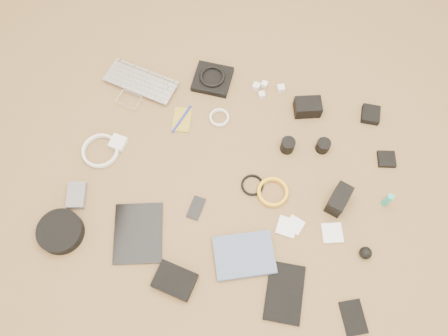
% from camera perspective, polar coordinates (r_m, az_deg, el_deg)
% --- Properties ---
extents(laptop, '(0.38, 0.31, 0.03)m').
position_cam_1_polar(laptop, '(2.10, -11.44, 9.91)').
color(laptop, '#BBBBC0').
rests_on(laptop, ground).
extents(headphone_pouch, '(0.18, 0.17, 0.03)m').
position_cam_1_polar(headphone_pouch, '(2.09, -1.52, 11.52)').
color(headphone_pouch, black).
rests_on(headphone_pouch, ground).
extents(headphones, '(0.15, 0.15, 0.02)m').
position_cam_1_polar(headphones, '(2.07, -1.53, 11.88)').
color(headphones, black).
rests_on(headphones, headphone_pouch).
extents(charger_a, '(0.04, 0.04, 0.03)m').
position_cam_1_polar(charger_a, '(2.07, 4.22, 10.58)').
color(charger_a, silver).
rests_on(charger_a, ground).
extents(charger_b, '(0.03, 0.03, 0.03)m').
position_cam_1_polar(charger_b, '(2.08, 5.29, 10.80)').
color(charger_b, silver).
rests_on(charger_b, ground).
extents(charger_c, '(0.04, 0.04, 0.03)m').
position_cam_1_polar(charger_c, '(2.08, 7.45, 10.24)').
color(charger_c, silver).
rests_on(charger_c, ground).
extents(charger_d, '(0.04, 0.04, 0.03)m').
position_cam_1_polar(charger_d, '(2.05, 4.94, 9.48)').
color(charger_d, silver).
rests_on(charger_d, ground).
extents(dslr_camera, '(0.13, 0.11, 0.07)m').
position_cam_1_polar(dslr_camera, '(2.02, 10.87, 7.82)').
color(dslr_camera, black).
rests_on(dslr_camera, ground).
extents(lens_pouch, '(0.08, 0.09, 0.03)m').
position_cam_1_polar(lens_pouch, '(2.09, 18.60, 6.65)').
color(lens_pouch, black).
rests_on(lens_pouch, ground).
extents(notebook_olive, '(0.09, 0.13, 0.01)m').
position_cam_1_polar(notebook_olive, '(2.00, -5.52, 6.30)').
color(notebook_olive, olive).
rests_on(notebook_olive, ground).
extents(pen_blue, '(0.06, 0.15, 0.01)m').
position_cam_1_polar(pen_blue, '(1.99, -5.55, 6.42)').
color(pen_blue, '#161AB3').
rests_on(pen_blue, notebook_olive).
extents(cable_white_a, '(0.11, 0.11, 0.01)m').
position_cam_1_polar(cable_white_a, '(1.99, -0.62, 6.53)').
color(cable_white_a, silver).
rests_on(cable_white_a, ground).
extents(lens_a, '(0.08, 0.08, 0.07)m').
position_cam_1_polar(lens_a, '(1.91, 8.31, 2.95)').
color(lens_a, black).
rests_on(lens_a, ground).
extents(lens_b, '(0.07, 0.07, 0.06)m').
position_cam_1_polar(lens_b, '(1.95, 12.81, 2.85)').
color(lens_b, black).
rests_on(lens_b, ground).
extents(card_reader, '(0.09, 0.09, 0.02)m').
position_cam_1_polar(card_reader, '(2.02, 20.46, 1.09)').
color(card_reader, black).
rests_on(card_reader, ground).
extents(power_brick, '(0.08, 0.08, 0.03)m').
position_cam_1_polar(power_brick, '(1.98, -13.65, 3.21)').
color(power_brick, silver).
rests_on(power_brick, ground).
extents(cable_white_b, '(0.18, 0.18, 0.01)m').
position_cam_1_polar(cable_white_b, '(1.98, -15.79, 2.10)').
color(cable_white_b, silver).
rests_on(cable_white_b, ground).
extents(cable_black, '(0.11, 0.11, 0.01)m').
position_cam_1_polar(cable_black, '(1.85, 3.71, -2.29)').
color(cable_black, black).
rests_on(cable_black, ground).
extents(cable_yellow, '(0.16, 0.16, 0.01)m').
position_cam_1_polar(cable_yellow, '(1.85, 6.36, -3.23)').
color(cable_yellow, gold).
rests_on(cable_yellow, ground).
extents(flash, '(0.10, 0.13, 0.09)m').
position_cam_1_polar(flash, '(1.85, 14.77, -4.00)').
color(flash, black).
rests_on(flash, ground).
extents(lens_cleaner, '(0.03, 0.03, 0.09)m').
position_cam_1_polar(lens_cleaner, '(1.91, 20.57, -3.95)').
color(lens_cleaner, '#1AA994').
rests_on(lens_cleaner, ground).
extents(battery_charger, '(0.10, 0.13, 0.03)m').
position_cam_1_polar(battery_charger, '(1.92, -18.69, -3.42)').
color(battery_charger, '#5E5E63').
rests_on(battery_charger, ground).
extents(tablet, '(0.25, 0.29, 0.01)m').
position_cam_1_polar(tablet, '(1.82, -11.13, -8.33)').
color(tablet, black).
rests_on(tablet, ground).
extents(phone, '(0.07, 0.11, 0.01)m').
position_cam_1_polar(phone, '(1.82, -3.67, -5.23)').
color(phone, black).
rests_on(phone, ground).
extents(filter_case_left, '(0.09, 0.09, 0.01)m').
position_cam_1_polar(filter_case_left, '(1.81, 8.20, -7.62)').
color(filter_case_left, silver).
rests_on(filter_case_left, ground).
extents(filter_case_mid, '(0.08, 0.08, 0.01)m').
position_cam_1_polar(filter_case_mid, '(1.82, 9.23, -7.37)').
color(filter_case_mid, silver).
rests_on(filter_case_mid, ground).
extents(filter_case_right, '(0.10, 0.10, 0.01)m').
position_cam_1_polar(filter_case_right, '(1.84, 13.94, -8.24)').
color(filter_case_right, silver).
rests_on(filter_case_right, ground).
extents(air_blower, '(0.05, 0.05, 0.05)m').
position_cam_1_polar(air_blower, '(1.83, 18.00, -10.50)').
color(air_blower, black).
rests_on(air_blower, ground).
extents(headphone_case, '(0.24, 0.24, 0.05)m').
position_cam_1_polar(headphone_case, '(1.88, -20.57, -7.78)').
color(headphone_case, black).
rests_on(headphone_case, ground).
extents(drive_case, '(0.17, 0.14, 0.04)m').
position_cam_1_polar(drive_case, '(1.74, -6.45, -14.39)').
color(drive_case, black).
rests_on(drive_case, ground).
extents(paperback, '(0.28, 0.24, 0.02)m').
position_cam_1_polar(paperback, '(1.74, 3.11, -14.11)').
color(paperback, '#445474').
rests_on(paperback, ground).
extents(notebook_black_a, '(0.14, 0.23, 0.02)m').
position_cam_1_polar(notebook_black_a, '(1.75, 7.91, -15.82)').
color(notebook_black_a, black).
rests_on(notebook_black_a, ground).
extents(notebook_black_b, '(0.12, 0.15, 0.01)m').
position_cam_1_polar(notebook_black_b, '(1.80, 16.54, -18.21)').
color(notebook_black_b, black).
rests_on(notebook_black_b, ground).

